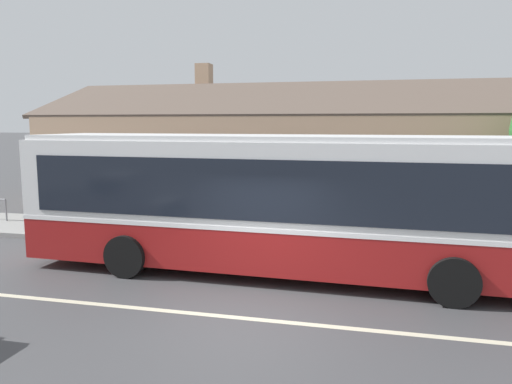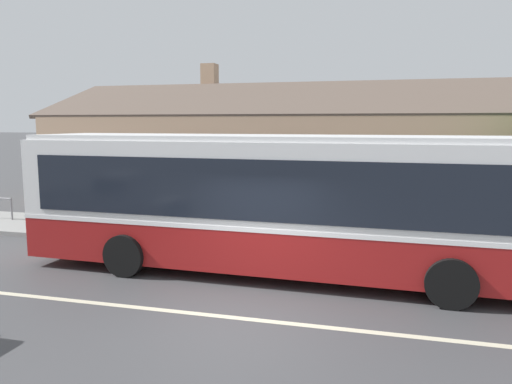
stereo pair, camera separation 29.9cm
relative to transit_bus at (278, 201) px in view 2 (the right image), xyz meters
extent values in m
plane|color=#424244|center=(-0.10, -2.90, -1.76)|extent=(300.00, 300.00, 0.00)
cube|color=gray|center=(-0.10, 3.10, -1.69)|extent=(60.00, 3.00, 0.15)
cube|color=beige|center=(-0.10, -2.90, -1.76)|extent=(60.00, 0.16, 0.01)
cube|color=tan|center=(0.47, 11.17, 0.14)|extent=(24.12, 9.81, 3.81)
cube|color=brown|center=(0.47, 8.72, 2.80)|extent=(24.72, 4.95, 1.66)
cube|color=brown|center=(0.47, 13.63, 2.80)|extent=(24.72, 4.95, 1.66)
cube|color=tan|center=(-6.16, 12.16, 4.05)|extent=(0.70, 0.70, 1.20)
cube|color=black|center=(-7.97, 6.24, 0.33)|extent=(1.10, 0.06, 1.30)
cube|color=black|center=(-2.35, 6.24, 0.33)|extent=(1.10, 0.06, 1.30)
cube|color=black|center=(3.28, 6.24, 0.33)|extent=(1.10, 0.06, 1.30)
cube|color=#4C3323|center=(4.09, 6.24, -0.71)|extent=(1.00, 0.06, 2.10)
cube|color=maroon|center=(-0.02, 0.00, -1.00)|extent=(12.25, 2.82, 0.97)
cube|color=white|center=(-0.02, 0.00, -0.46)|extent=(12.27, 2.84, 0.10)
cube|color=silver|center=(-0.02, 0.00, 0.49)|extent=(12.25, 2.82, 1.81)
cube|color=silver|center=(-0.02, 0.00, 1.46)|extent=(12.01, 2.69, 0.12)
cube|color=black|center=(0.02, 1.26, 0.39)|extent=(11.21, 0.32, 1.31)
cube|color=black|center=(-0.05, -1.27, 0.39)|extent=(11.21, 0.32, 1.31)
cube|color=#192D99|center=(-1.51, 1.31, -1.00)|extent=(3.41, 0.12, 0.68)
cube|color=black|center=(4.77, 1.14, -0.22)|extent=(0.90, 0.05, 2.54)
cylinder|color=black|center=(3.79, 1.15, -1.26)|extent=(1.01, 0.31, 1.00)
cylinder|color=black|center=(3.73, -1.35, -1.26)|extent=(1.01, 0.31, 1.00)
cylinder|color=black|center=(-3.34, 1.34, -1.26)|extent=(1.01, 0.31, 1.00)
cylinder|color=black|center=(-3.40, -1.16, -1.26)|extent=(1.01, 0.31, 1.00)
cube|color=brown|center=(-8.04, 3.24, -1.16)|extent=(1.82, 0.10, 0.04)
cube|color=brown|center=(-8.04, 3.09, -1.16)|extent=(1.82, 0.10, 0.04)
cube|color=brown|center=(-8.04, 2.95, -1.16)|extent=(1.82, 0.10, 0.04)
cube|color=brown|center=(-8.04, 2.82, -0.86)|extent=(1.82, 0.04, 0.10)
cube|color=brown|center=(-8.04, 2.82, -0.72)|extent=(1.82, 0.04, 0.10)
cube|color=black|center=(-7.32, 3.09, -1.39)|extent=(0.08, 0.43, 0.45)
cube|color=black|center=(-8.77, 3.09, -1.39)|extent=(0.08, 0.43, 0.45)
cylinder|color=slate|center=(-10.43, 3.30, -1.24)|extent=(0.06, 0.06, 0.75)
camera|label=1|loc=(2.22, -11.36, 1.81)|focal=35.00mm
camera|label=2|loc=(2.51, -11.28, 1.81)|focal=35.00mm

